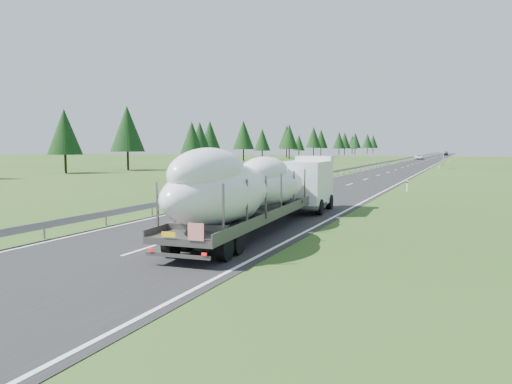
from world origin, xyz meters
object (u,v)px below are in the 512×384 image
at_px(boat_truck, 259,187).
at_px(distant_car_dark, 446,154).
at_px(distant_van, 419,157).
at_px(highway_sign, 443,159).
at_px(distant_car_blue, 446,152).

height_order(boat_truck, distant_car_dark, boat_truck).
relative_size(boat_truck, distant_car_dark, 4.18).
bearing_deg(distant_van, highway_sign, -86.75).
xyz_separation_m(distant_van, distant_car_dark, (4.42, 78.11, -0.04)).
bearing_deg(distant_car_dark, distant_car_blue, 94.32).
xyz_separation_m(highway_sign, distant_car_dark, (-5.38, 141.68, -1.06)).
bearing_deg(distant_car_blue, distant_car_dark, -93.60).
distance_m(highway_sign, distant_car_blue, 215.06).
bearing_deg(boat_truck, distant_van, 92.09).
bearing_deg(distant_car_blue, highway_sign, -93.66).
bearing_deg(distant_van, distant_car_dark, 81.25).
relative_size(highway_sign, distant_van, 0.45).
xyz_separation_m(distant_car_dark, distant_car_blue, (-2.89, 73.22, -0.10)).
relative_size(highway_sign, distant_car_blue, 0.65).
relative_size(boat_truck, distant_car_blue, 4.64).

